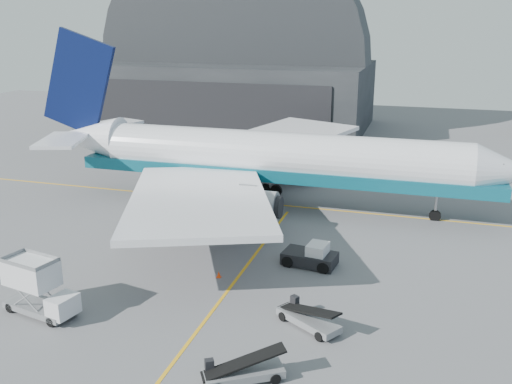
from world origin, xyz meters
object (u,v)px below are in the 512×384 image
(catering_truck, at_px, (38,288))
(belt_loader_b, at_px, (308,318))
(belt_loader_a, at_px, (243,372))
(airliner, at_px, (262,158))
(pushback_tug, at_px, (311,257))

(catering_truck, height_order, belt_loader_b, catering_truck)
(belt_loader_b, bearing_deg, belt_loader_a, -76.20)
(airliner, relative_size, belt_loader_a, 11.45)
(catering_truck, xyz_separation_m, belt_loader_b, (18.55, 3.71, -1.38))
(belt_loader_a, bearing_deg, catering_truck, 137.06)
(belt_loader_a, bearing_deg, belt_loader_b, 40.02)
(catering_truck, relative_size, belt_loader_a, 1.25)
(pushback_tug, relative_size, belt_loader_b, 0.97)
(airliner, xyz_separation_m, belt_loader_b, (10.38, -24.55, -4.78))
(catering_truck, height_order, pushback_tug, catering_truck)
(pushback_tug, relative_size, belt_loader_a, 0.99)
(airliner, bearing_deg, catering_truck, -106.12)
(airliner, height_order, belt_loader_a, airliner)
(catering_truck, height_order, belt_loader_a, catering_truck)
(pushback_tug, bearing_deg, catering_truck, -133.60)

